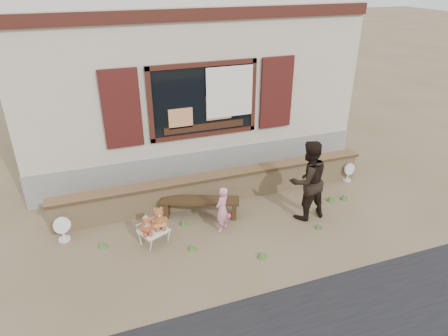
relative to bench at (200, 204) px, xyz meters
name	(u,v)px	position (x,y,z in m)	size (l,w,h in m)	color
ground	(234,224)	(0.56, -0.51, -0.30)	(80.00, 80.00, 0.00)	brown
shopfront	(177,76)	(0.56, 3.98, 1.70)	(8.04, 5.13, 4.00)	#AA9F89
brick_wall	(218,187)	(0.56, 0.49, 0.04)	(7.10, 0.36, 0.67)	tan
bench	(200,204)	(0.00, 0.00, 0.00)	(1.63, 0.92, 0.41)	#302010
folding_chair	(154,231)	(-1.09, -0.59, -0.03)	(0.62, 0.59, 0.30)	silver
teddy_bear_left	(146,225)	(-1.22, -0.64, 0.18)	(0.27, 0.23, 0.37)	brown
teddy_bear_right	(159,217)	(-0.96, -0.53, 0.22)	(0.32, 0.28, 0.44)	brown
child	(222,209)	(0.27, -0.62, 0.18)	(0.35, 0.23, 0.96)	pink
adult	(308,181)	(2.06, -0.75, 0.55)	(0.83, 0.65, 1.72)	black
fan_left	(62,229)	(-2.71, 0.09, -0.04)	(0.34, 0.22, 0.52)	white
fan_right	(348,172)	(3.85, 0.29, -0.06)	(0.30, 0.20, 0.48)	silver
grass_tufts	(253,225)	(0.87, -0.76, -0.24)	(5.44, 1.62, 0.15)	#3E6327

